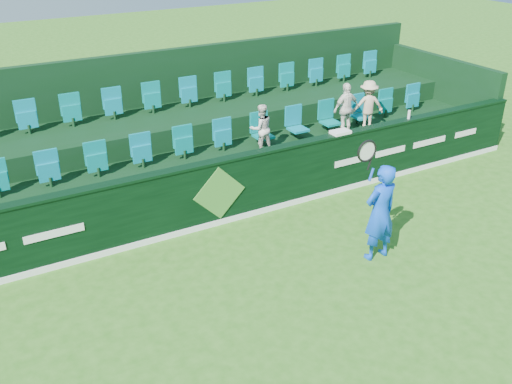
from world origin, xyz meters
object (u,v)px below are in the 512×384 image
spectator_right (368,105)px  towel (340,132)px  spectator_middle (346,109)px  spectator_left (261,128)px  tennis_player (380,212)px  drinks_bottle (409,115)px

spectator_right → towel: size_ratio=2.92×
spectator_middle → towel: bearing=45.0°
spectator_left → tennis_player: bearing=99.2°
spectator_left → towel: (1.29, -1.12, 0.04)m
spectator_left → spectator_right: bearing=-175.3°
towel → drinks_bottle: (1.92, 0.00, 0.07)m
spectator_left → drinks_bottle: (3.21, -1.12, 0.11)m
spectator_left → drinks_bottle: bearing=165.4°
spectator_left → drinks_bottle: spectator_left is taller
spectator_left → spectator_right: spectator_right is taller
towel → spectator_left: bearing=139.1°
spectator_right → towel: 2.00m
spectator_right → spectator_left: bearing=22.7°
tennis_player → towel: tennis_player is taller
tennis_player → spectator_middle: 4.18m
spectator_right → drinks_bottle: size_ratio=5.95×
tennis_player → spectator_right: bearing=53.7°
towel → drinks_bottle: 1.92m
spectator_middle → drinks_bottle: size_ratio=6.13×
drinks_bottle → tennis_player: bearing=-139.4°
tennis_player → spectator_middle: bearing=61.0°
spectator_middle → drinks_bottle: spectator_middle is taller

